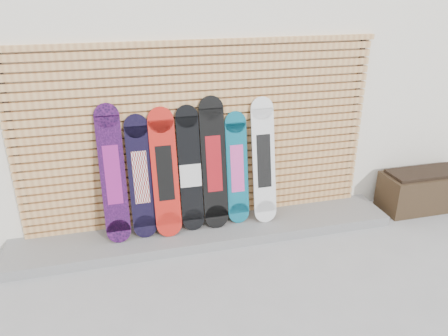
% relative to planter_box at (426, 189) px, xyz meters
% --- Properties ---
extents(ground, '(80.00, 80.00, 0.00)m').
position_rel_planter_box_xyz_m(ground, '(-2.89, -0.65, -0.27)').
color(ground, '#969699').
rests_on(ground, ground).
extents(building, '(12.00, 5.00, 3.60)m').
position_rel_planter_box_xyz_m(building, '(-2.39, 2.85, 1.53)').
color(building, white).
rests_on(building, ground).
extents(concrete_step, '(4.60, 0.70, 0.12)m').
position_rel_planter_box_xyz_m(concrete_step, '(-3.04, 0.03, -0.21)').
color(concrete_step, slate).
rests_on(concrete_step, ground).
extents(slat_wall, '(4.26, 0.08, 2.29)m').
position_rel_planter_box_xyz_m(slat_wall, '(-3.04, 0.32, 0.94)').
color(slat_wall, tan).
rests_on(slat_wall, ground).
extents(planter_box, '(1.22, 0.51, 0.55)m').
position_rel_planter_box_xyz_m(planter_box, '(0.00, 0.00, 0.00)').
color(planter_box, '#2F2215').
rests_on(planter_box, ground).
extents(snowboard_0, '(0.27, 0.35, 1.56)m').
position_rel_planter_box_xyz_m(snowboard_0, '(-4.08, 0.12, 0.63)').
color(snowboard_0, black).
rests_on(snowboard_0, concrete_step).
extents(snowboard_1, '(0.27, 0.32, 1.42)m').
position_rel_planter_box_xyz_m(snowboard_1, '(-3.78, 0.14, 0.56)').
color(snowboard_1, black).
rests_on(snowboard_1, concrete_step).
extents(snowboard_2, '(0.30, 0.37, 1.48)m').
position_rel_planter_box_xyz_m(snowboard_2, '(-3.50, 0.11, 0.59)').
color(snowboard_2, red).
rests_on(snowboard_2, concrete_step).
extents(snowboard_3, '(0.26, 0.30, 1.48)m').
position_rel_planter_box_xyz_m(snowboard_3, '(-3.20, 0.14, 0.58)').
color(snowboard_3, black).
rests_on(snowboard_3, concrete_step).
extents(snowboard_4, '(0.29, 0.32, 1.57)m').
position_rel_planter_box_xyz_m(snowboard_4, '(-2.92, 0.14, 0.63)').
color(snowboard_4, black).
rests_on(snowboard_4, concrete_step).
extents(snowboard_5, '(0.26, 0.27, 1.36)m').
position_rel_planter_box_xyz_m(snowboard_5, '(-2.63, 0.16, 0.53)').
color(snowboard_5, '#0C5D76').
rests_on(snowboard_5, concrete_step).
extents(snowboard_6, '(0.28, 0.34, 1.52)m').
position_rel_planter_box_xyz_m(snowboard_6, '(-2.31, 0.13, 0.61)').
color(snowboard_6, silver).
rests_on(snowboard_6, concrete_step).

